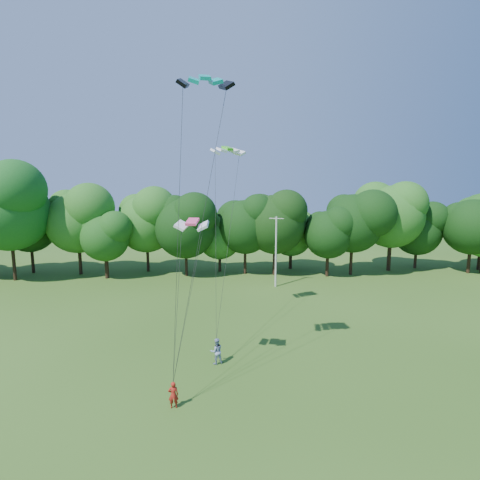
{
  "coord_description": "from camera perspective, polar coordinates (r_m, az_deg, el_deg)",
  "views": [
    {
      "loc": [
        -2.8,
        -13.47,
        12.52
      ],
      "look_at": [
        -0.85,
        13.0,
        8.36
      ],
      "focal_mm": 28.0,
      "sensor_mm": 36.0,
      "label": 1
    }
  ],
  "objects": [
    {
      "name": "utility_pole",
      "position": [
        44.61,
        5.49,
        -1.71
      ],
      "size": [
        1.62,
        0.64,
        8.46
      ],
      "rotation": [
        0.0,
        0.0,
        -0.34
      ],
      "color": "beige",
      "rests_on": "ground"
    },
    {
      "name": "kite_flyer_left",
      "position": [
        22.83,
        -10.12,
        -22.2
      ],
      "size": [
        0.6,
        0.42,
        1.55
      ],
      "primitive_type": "imported",
      "rotation": [
        0.0,
        0.0,
        3.23
      ],
      "color": "#A81F15",
      "rests_on": "ground"
    },
    {
      "name": "kite_flyer_right",
      "position": [
        27.03,
        -3.61,
        -16.54
      ],
      "size": [
        1.04,
        0.9,
        1.83
      ],
      "primitive_type": "imported",
      "rotation": [
        0.0,
        0.0,
        3.4
      ],
      "color": "#8B9CC1",
      "rests_on": "ground"
    },
    {
      "name": "kite_teal",
      "position": [
        22.36,
        -5.4,
        23.44
      ],
      "size": [
        3.11,
        1.64,
        0.62
      ],
      "rotation": [
        0.0,
        0.0,
        0.1
      ],
      "color": "#05A198",
      "rests_on": "ground"
    },
    {
      "name": "kite_green",
      "position": [
        32.58,
        -1.94,
        13.81
      ],
      "size": [
        3.11,
        2.28,
        0.48
      ],
      "rotation": [
        0.0,
        0.0,
        0.4
      ],
      "color": "#40D01F",
      "rests_on": "ground"
    },
    {
      "name": "kite_pink",
      "position": [
        22.9,
        -7.29,
        2.78
      ],
      "size": [
        2.19,
        1.38,
        0.41
      ],
      "rotation": [
        0.0,
        0.0,
        -0.21
      ],
      "color": "#FC467E",
      "rests_on": "ground"
    },
    {
      "name": "tree_back_west",
      "position": [
        54.83,
        -31.81,
        4.56
      ],
      "size": [
        10.61,
        10.61,
        15.44
      ],
      "color": "#2F2112",
      "rests_on": "ground"
    },
    {
      "name": "tree_back_center",
      "position": [
        49.93,
        5.41,
        3.57
      ],
      "size": [
        8.71,
        8.71,
        12.68
      ],
      "color": "black",
      "rests_on": "ground"
    }
  ]
}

